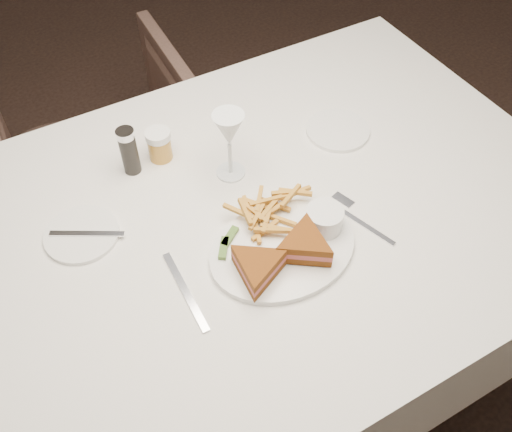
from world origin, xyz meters
name	(u,v)px	position (x,y,z in m)	size (l,w,h in m)	color
ground	(226,296)	(0.00, 0.00, 0.00)	(5.00, 5.00, 0.00)	black
table	(246,305)	(-0.07, -0.27, 0.38)	(1.54, 1.02, 0.75)	silver
chair_far	(100,142)	(-0.15, 0.60, 0.34)	(0.67, 0.62, 0.68)	#4C362F
table_setting	(258,212)	(-0.06, -0.30, 0.79)	(0.83, 0.63, 0.18)	white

